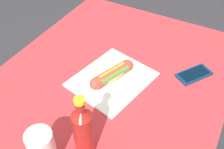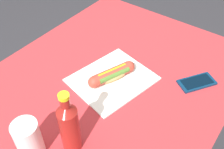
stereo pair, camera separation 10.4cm
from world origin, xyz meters
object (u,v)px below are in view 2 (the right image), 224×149
(cell_phone, at_px, (197,82))
(soda_bottle, at_px, (69,126))
(hot_dog, at_px, (112,75))
(drinking_cup, at_px, (29,140))

(cell_phone, distance_m, soda_bottle, 0.55)
(cell_phone, bearing_deg, hot_dog, -56.46)
(cell_phone, height_order, soda_bottle, soda_bottle)
(hot_dog, xyz_separation_m, cell_phone, (-0.19, 0.28, -0.03))
(hot_dog, xyz_separation_m, soda_bottle, (0.31, 0.08, 0.07))
(hot_dog, distance_m, soda_bottle, 0.33)
(soda_bottle, relative_size, drinking_cup, 1.77)
(cell_phone, xyz_separation_m, soda_bottle, (0.50, -0.20, 0.10))
(cell_phone, height_order, drinking_cup, drinking_cup)
(cell_phone, bearing_deg, drinking_cup, -25.93)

